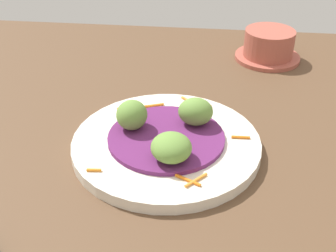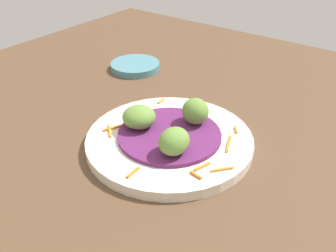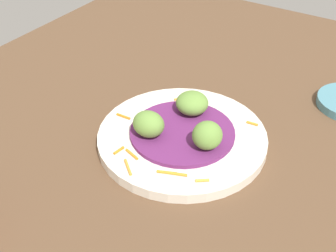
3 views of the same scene
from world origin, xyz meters
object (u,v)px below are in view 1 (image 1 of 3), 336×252
(guac_scoop_left, at_px, (132,115))
(terracotta_bowl, at_px, (269,46))
(guac_scoop_right, at_px, (196,112))
(main_plate, at_px, (166,144))
(guac_scoop_center, at_px, (171,147))

(guac_scoop_left, height_order, terracotta_bowl, guac_scoop_left)
(guac_scoop_left, relative_size, terracotta_bowl, 0.35)
(guac_scoop_left, bearing_deg, guac_scoop_right, -76.33)
(guac_scoop_left, bearing_deg, main_plate, -106.33)
(guac_scoop_left, xyz_separation_m, terracotta_bowl, (0.32, -0.22, -0.02))
(guac_scoop_right, bearing_deg, guac_scoop_center, 163.67)
(guac_scoop_center, xyz_separation_m, terracotta_bowl, (0.39, -0.16, -0.01))
(guac_scoop_center, distance_m, terracotta_bowl, 0.42)
(main_plate, xyz_separation_m, guac_scoop_left, (0.01, 0.05, 0.04))
(guac_scoop_center, bearing_deg, terracotta_bowl, -21.95)
(main_plate, bearing_deg, guac_scoop_center, -166.33)
(guac_scoop_left, bearing_deg, guac_scoop_center, -136.33)
(main_plate, relative_size, guac_scoop_right, 5.29)
(guac_scoop_right, bearing_deg, guac_scoop_left, 103.67)
(guac_scoop_left, bearing_deg, terracotta_bowl, -34.50)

